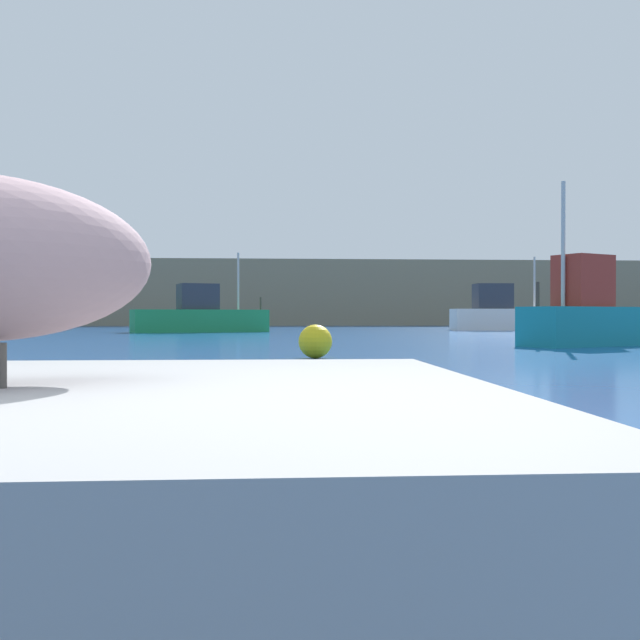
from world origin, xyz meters
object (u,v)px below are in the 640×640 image
object	(u,v)px
fishing_boat_green	(199,316)
fishing_boat_white	(501,314)
mooring_buoy	(315,341)
fishing_boat_teal	(598,317)

from	to	relation	value
fishing_boat_green	fishing_boat_white	world-z (taller)	fishing_boat_white
fishing_boat_green	fishing_boat_white	distance (m)	17.84
fishing_boat_green	mooring_buoy	bearing A→B (deg)	-96.26
fishing_boat_white	fishing_boat_teal	xyz separation A→B (m)	(-3.84, -21.12, -0.12)
fishing_boat_white	fishing_boat_teal	world-z (taller)	fishing_boat_teal
fishing_boat_white	mooring_buoy	size ratio (longest dim) A/B	8.52
fishing_boat_teal	mooring_buoy	xyz separation A→B (m)	(-8.94, -5.81, -0.51)
fishing_boat_white	mooring_buoy	world-z (taller)	fishing_boat_white
fishing_boat_green	fishing_boat_teal	bearing A→B (deg)	-70.31
fishing_boat_teal	mooring_buoy	bearing A→B (deg)	6.60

